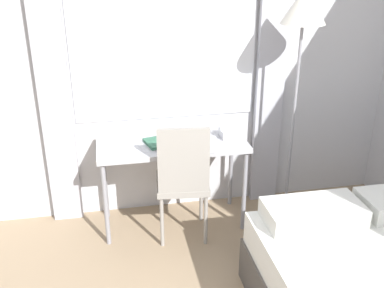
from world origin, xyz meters
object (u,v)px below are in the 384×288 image
object	(u,v)px
book	(162,142)
standing_lamp	(302,30)
telephone	(229,133)
desk_chair	(183,177)
desk	(172,151)

from	to	relation	value
book	standing_lamp	bearing A→B (deg)	-5.92
book	telephone	bearing A→B (deg)	2.67
desk_chair	desk	bearing A→B (deg)	106.36
desk_chair	book	size ratio (longest dim) A/B	3.40
desk	desk_chair	bearing A→B (deg)	-79.80
desk	desk_chair	distance (m)	0.27
desk	desk_chair	xyz separation A→B (m)	(0.04, -0.23, -0.12)
desk_chair	book	bearing A→B (deg)	123.72
standing_lamp	book	size ratio (longest dim) A/B	6.58
telephone	book	xyz separation A→B (m)	(-0.55, -0.03, -0.02)
desk	book	bearing A→B (deg)	177.74
standing_lamp	telephone	bearing A→B (deg)	164.77
desk_chair	standing_lamp	distance (m)	1.40
standing_lamp	book	xyz separation A→B (m)	(-1.04, 0.11, -0.85)
telephone	book	size ratio (longest dim) A/B	0.56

